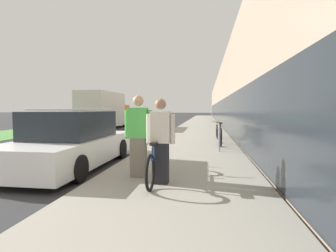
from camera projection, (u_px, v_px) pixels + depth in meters
name	position (u px, v px, depth m)	size (l,w,h in m)	color
sidewalk_slab	(200.00, 125.00, 24.30)	(3.56, 70.00, 0.13)	gray
storefront_facade	(260.00, 99.00, 31.03)	(10.01, 70.00, 5.58)	gray
lawn_strip	(99.00, 123.00, 29.94)	(4.65, 70.00, 0.03)	#518E42
tandem_bicycle	(159.00, 162.00, 5.35)	(0.52, 2.31, 0.83)	black
person_rider	(161.00, 141.00, 5.02)	(0.56, 0.22, 1.64)	black
person_bystander	(138.00, 136.00, 5.51)	(0.59, 0.23, 1.72)	#756B5B
bike_rack_hoop	(219.00, 136.00, 9.11)	(0.05, 0.60, 0.84)	gray
cruiser_bike_nearest	(220.00, 135.00, 10.48)	(0.52, 1.81, 0.92)	black
cruiser_bike_middle	(217.00, 131.00, 12.93)	(0.52, 1.64, 0.84)	black
parked_sedan_curbside	(72.00, 142.00, 7.05)	(2.01, 4.67, 1.57)	white
moving_truck	(104.00, 111.00, 20.88)	(2.19, 6.78, 2.87)	orange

